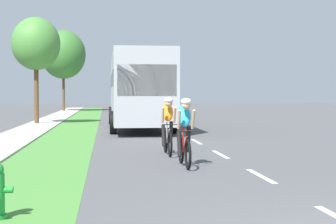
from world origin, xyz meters
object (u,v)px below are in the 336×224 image
object	(u,v)px
cyclist_lead	(185,131)
street_tree_far	(63,55)
cyclist_trailing	(168,125)
pickup_blue	(160,103)
bus_silver	(138,87)
street_tree_near	(36,44)

from	to	relation	value
cyclist_lead	street_tree_far	bearing A→B (deg)	98.71
cyclist_trailing	pickup_blue	size ratio (longest dim) A/B	0.34
cyclist_trailing	bus_silver	xyz separation A→B (m)	(-0.13, 11.15, 1.17)
cyclist_lead	pickup_blue	size ratio (longest dim) A/B	0.34
bus_silver	street_tree_far	distance (m)	24.91
bus_silver	street_tree_far	bearing A→B (deg)	102.87
bus_silver	street_tree_far	size ratio (longest dim) A/B	1.52
pickup_blue	cyclist_trailing	bearing A→B (deg)	-95.65
street_tree_near	pickup_blue	bearing A→B (deg)	60.64
pickup_blue	street_tree_near	world-z (taller)	street_tree_near
pickup_blue	street_tree_near	xyz separation A→B (m)	(-8.38, -14.89, 3.53)
bus_silver	street_tree_near	xyz separation A→B (m)	(-5.31, 3.62, 2.38)
bus_silver	street_tree_far	world-z (taller)	street_tree_far
cyclist_lead	cyclist_trailing	distance (m)	2.30
bus_silver	street_tree_near	size ratio (longest dim) A/B	1.99
cyclist_lead	cyclist_trailing	bearing A→B (deg)	92.79
pickup_blue	street_tree_far	size ratio (longest dim) A/B	0.67
cyclist_trailing	bus_silver	distance (m)	11.21
street_tree_far	cyclist_trailing	bearing A→B (deg)	-80.91
bus_silver	cyclist_lead	bearing A→B (deg)	-88.95
cyclist_trailing	street_tree_near	size ratio (longest dim) A/B	0.30
pickup_blue	street_tree_far	xyz separation A→B (m)	(-8.56, 5.55, 4.49)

